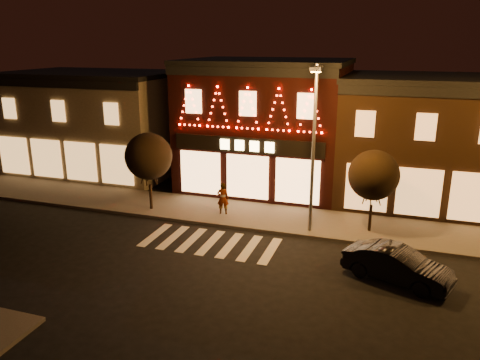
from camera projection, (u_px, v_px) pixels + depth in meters
The scene contains 10 objects.
ground at pixel (174, 281), 19.18m from camera, with size 120.00×120.00×0.00m, color black.
sidewalk_far at pixel (271, 218), 25.83m from camera, with size 44.00×4.00×0.15m, color #47423D.
building_left at pixel (97, 122), 34.79m from camera, with size 12.20×8.28×7.30m.
building_pulp at pixel (266, 124), 30.71m from camera, with size 10.20×8.34×8.30m.
building_right_a at pixel (420, 140), 27.97m from camera, with size 9.20×8.28×7.50m.
streetlamp_mid at pixel (314, 138), 22.33m from camera, with size 0.59×1.89×8.25m.
tree_left at pixel (149, 156), 26.15m from camera, with size 2.63×2.63×4.41m.
tree_right at pixel (374, 175), 23.08m from camera, with size 2.50×2.50×4.17m.
dark_sedan at pixel (397, 265), 18.99m from camera, with size 1.50×4.29×1.41m, color black.
pedestrian at pixel (223, 198), 25.99m from camera, with size 0.65×0.43×1.78m, color gray.
Camera 1 is at (7.98, -15.49, 9.40)m, focal length 35.21 mm.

